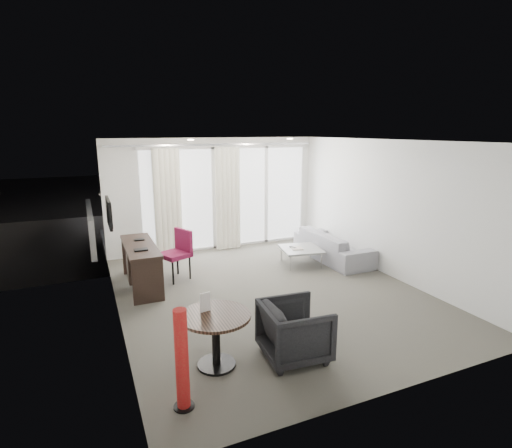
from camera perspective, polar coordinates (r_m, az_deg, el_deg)
name	(u,v)px	position (r m, az deg, el deg)	size (l,w,h in m)	color
floor	(270,292)	(7.08, 1.96, -9.73)	(5.00, 6.00, 0.00)	#504D44
ceiling	(271,141)	(6.52, 2.15, 11.80)	(5.00, 6.00, 0.00)	white
wall_left	(113,235)	(6.07, -19.78, -1.52)	(0.00, 6.00, 2.60)	silver
wall_right	(388,209)	(8.06, 18.31, 2.11)	(0.00, 6.00, 2.60)	silver
wall_front	(399,280)	(4.29, 19.73, -7.56)	(5.00, 0.00, 2.60)	silver
window_panel	(228,198)	(9.53, -4.08, 3.78)	(4.00, 0.02, 2.38)	white
window_frame	(228,198)	(9.51, -4.05, 3.76)	(4.10, 0.06, 2.44)	white
curtain_left	(168,203)	(9.00, -12.47, 2.93)	(0.60, 0.20, 2.38)	white
curtain_right	(228,199)	(9.36, -4.03, 3.60)	(0.60, 0.20, 2.38)	white
curtain_track	(217,145)	(9.15, -5.66, 11.23)	(4.80, 0.04, 0.04)	#B2B2B7
downlight_a	(191,140)	(7.72, -9.32, 11.79)	(0.12, 0.12, 0.02)	#FFE0B2
downlight_b	(290,139)	(8.49, 4.85, 12.03)	(0.12, 0.12, 0.02)	#FFE0B2
desk	(141,266)	(7.49, -16.07, -5.76)	(0.52, 1.67, 0.78)	black
tv	(109,213)	(7.48, -20.28, 1.51)	(0.05, 0.80, 0.50)	black
desk_chair	(175,255)	(7.67, -11.53, -4.40)	(0.52, 0.48, 0.95)	maroon
round_table	(216,340)	(4.96, -5.73, -16.19)	(0.84, 0.84, 0.67)	black
menu_card	(205,307)	(4.87, -7.26, -11.71)	(0.13, 0.02, 0.23)	white
red_lamp	(182,360)	(4.25, -10.54, -18.54)	(0.22, 0.22, 1.08)	#A41A18
tub_armchair	(295,331)	(5.11, 5.55, -14.94)	(0.76, 0.78, 0.71)	black
coffee_table	(301,256)	(8.46, 6.43, -4.62)	(0.80, 0.80, 0.36)	gray
remote	(293,248)	(8.41, 5.30, -3.41)	(0.05, 0.15, 0.02)	black
magazine	(297,248)	(8.38, 5.85, -3.49)	(0.24, 0.30, 0.02)	gray
sofa	(332,245)	(8.92, 10.87, -3.01)	(2.07, 0.81, 0.60)	gray
terrace_slab	(210,234)	(11.20, -6.56, -1.43)	(5.60, 3.00, 0.12)	#4D4D50
rattan_chair_a	(219,220)	(10.66, -5.30, 0.58)	(0.59, 0.59, 0.87)	brown
rattan_chair_b	(280,214)	(11.36, 3.44, 1.49)	(0.61, 0.61, 0.90)	brown
rattan_table	(249,221)	(11.17, -0.98, 0.38)	(0.55, 0.55, 0.55)	brown
balustrade	(196,205)	(12.44, -8.60, 2.63)	(5.50, 0.06, 1.05)	#B2B2B7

